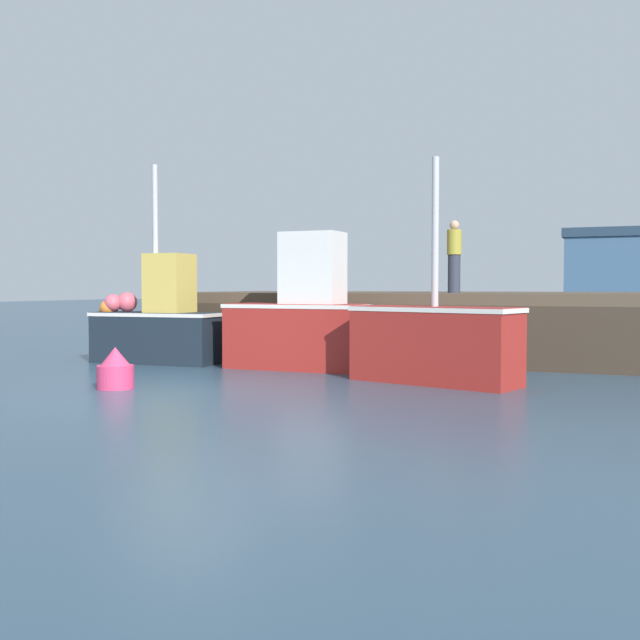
# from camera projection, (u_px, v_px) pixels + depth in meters

# --- Properties ---
(ground) EXTENTS (120.00, 160.00, 0.10)m
(ground) POSITION_uv_depth(u_px,v_px,m) (189.00, 393.00, 12.64)
(ground) COLOR #334C60
(pier) EXTENTS (13.05, 6.77, 1.58)m
(pier) POSITION_uv_depth(u_px,v_px,m) (427.00, 303.00, 19.07)
(pier) COLOR brown
(pier) RESTS_ON ground
(fishing_boat_near_left) EXTENTS (3.26, 1.14, 4.45)m
(fishing_boat_near_left) POSITION_uv_depth(u_px,v_px,m) (156.00, 323.00, 17.11)
(fishing_boat_near_left) COLOR #19232D
(fishing_boat_near_left) RESTS_ON ground
(fishing_boat_near_right) EXTENTS (3.02, 1.13, 2.85)m
(fishing_boat_near_right) POSITION_uv_depth(u_px,v_px,m) (301.00, 318.00, 15.80)
(fishing_boat_near_right) COLOR maroon
(fishing_boat_near_right) RESTS_ON ground
(fishing_boat_mid) EXTENTS (3.24, 1.84, 4.01)m
(fishing_boat_mid) POSITION_uv_depth(u_px,v_px,m) (435.00, 342.00, 13.49)
(fishing_boat_mid) COLOR maroon
(fishing_boat_mid) RESTS_ON ground
(rowboat) EXTENTS (1.65, 0.82, 0.37)m
(rowboat) POSITION_uv_depth(u_px,v_px,m) (454.00, 367.00, 14.74)
(rowboat) COLOR silver
(rowboat) RESTS_ON ground
(dockworker) EXTENTS (0.34, 0.34, 1.69)m
(dockworker) POSITION_uv_depth(u_px,v_px,m) (454.00, 256.00, 17.63)
(dockworker) COLOR #2D3342
(dockworker) RESTS_ON pier
(warehouse) EXTENTS (7.14, 6.00, 4.90)m
(warehouse) POSITION_uv_depth(u_px,v_px,m) (632.00, 273.00, 42.38)
(warehouse) COLOR #385675
(warehouse) RESTS_ON ground
(mooring_buoy_foreground) EXTENTS (0.62, 0.62, 0.71)m
(mooring_buoy_foreground) POSITION_uv_depth(u_px,v_px,m) (115.00, 370.00, 12.80)
(mooring_buoy_foreground) COLOR #DB3866
(mooring_buoy_foreground) RESTS_ON ground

